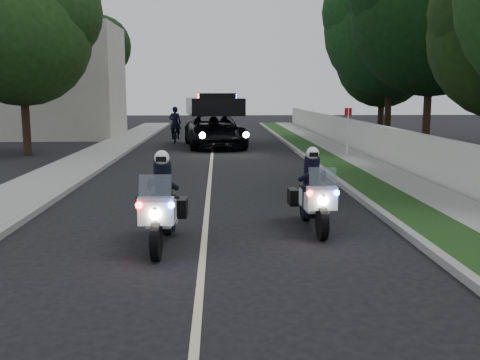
% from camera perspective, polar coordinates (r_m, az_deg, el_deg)
% --- Properties ---
extents(ground, '(120.00, 120.00, 0.00)m').
position_cam_1_polar(ground, '(9.90, -3.87, -7.84)').
color(ground, black).
rests_on(ground, ground).
extents(curb_right, '(0.20, 60.00, 0.15)m').
position_cam_1_polar(curb_right, '(20.04, 8.71, 0.95)').
color(curb_right, gray).
rests_on(curb_right, ground).
extents(grass_verge, '(1.20, 60.00, 0.16)m').
position_cam_1_polar(grass_verge, '(20.18, 10.66, 0.96)').
color(grass_verge, '#193814').
rests_on(grass_verge, ground).
extents(sidewalk_right, '(1.40, 60.00, 0.16)m').
position_cam_1_polar(sidewalk_right, '(20.51, 14.20, 0.97)').
color(sidewalk_right, gray).
rests_on(sidewalk_right, ground).
extents(property_wall, '(0.22, 60.00, 1.50)m').
position_cam_1_polar(property_wall, '(20.74, 16.93, 2.81)').
color(property_wall, beige).
rests_on(property_wall, ground).
extents(curb_left, '(0.20, 60.00, 0.15)m').
position_cam_1_polar(curb_left, '(20.15, -14.83, 0.80)').
color(curb_left, gray).
rests_on(curb_left, ground).
extents(sidewalk_left, '(2.00, 60.00, 0.16)m').
position_cam_1_polar(sidewalk_left, '(20.42, -17.85, 0.77)').
color(sidewalk_left, gray).
rests_on(sidewalk_left, ground).
extents(building_far, '(8.00, 6.00, 7.00)m').
position_cam_1_polar(building_far, '(36.94, -18.73, 9.59)').
color(building_far, '#A8A396').
rests_on(building_far, ground).
extents(lane_marking, '(0.12, 50.00, 0.01)m').
position_cam_1_polar(lane_marking, '(19.68, -3.09, 0.69)').
color(lane_marking, '#BFB78C').
rests_on(lane_marking, ground).
extents(police_moto_left, '(0.79, 2.15, 1.81)m').
position_cam_1_polar(police_moto_left, '(10.61, -7.99, -6.76)').
color(police_moto_left, silver).
rests_on(police_moto_left, ground).
extents(police_moto_right, '(0.80, 2.08, 1.75)m').
position_cam_1_polar(police_moto_right, '(11.86, 7.52, -5.05)').
color(police_moto_right, white).
rests_on(police_moto_right, ground).
extents(police_suv, '(3.59, 6.52, 3.03)m').
position_cam_1_polar(police_suv, '(29.13, -2.60, 3.42)').
color(police_suv, black).
rests_on(police_suv, ground).
extents(bicycle, '(0.66, 1.74, 0.90)m').
position_cam_1_polar(bicycle, '(31.84, -6.70, 3.85)').
color(bicycle, black).
rests_on(bicycle, ground).
extents(cyclist, '(0.70, 0.49, 1.87)m').
position_cam_1_polar(cyclist, '(31.84, -6.70, 3.85)').
color(cyclist, black).
rests_on(cyclist, ground).
extents(sign_post, '(0.43, 0.43, 2.27)m').
position_cam_1_polar(sign_post, '(24.89, 11.01, 2.29)').
color(sign_post, '#B60D17').
rests_on(sign_post, ground).
extents(tree_right_c, '(9.22, 9.22, 12.31)m').
position_cam_1_polar(tree_right_c, '(27.71, 18.60, 2.66)').
color(tree_right_c, black).
rests_on(tree_right_c, ground).
extents(tree_right_d, '(7.51, 7.51, 12.04)m').
position_cam_1_polar(tree_right_d, '(31.53, 14.93, 3.56)').
color(tree_right_d, '#154016').
rests_on(tree_right_d, ground).
extents(tree_right_e, '(6.64, 6.64, 9.14)m').
position_cam_1_polar(tree_right_e, '(34.16, 14.28, 3.99)').
color(tree_right_e, '#163410').
rests_on(tree_right_e, ground).
extents(tree_left_near, '(7.46, 7.46, 10.39)m').
position_cam_1_polar(tree_left_near, '(27.09, -21.11, 2.39)').
color(tree_left_near, '#1B3C14').
rests_on(tree_left_near, ground).
extents(tree_left_far, '(7.85, 7.85, 9.87)m').
position_cam_1_polar(tree_left_far, '(41.80, -15.63, 4.82)').
color(tree_left_far, black).
rests_on(tree_left_far, ground).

